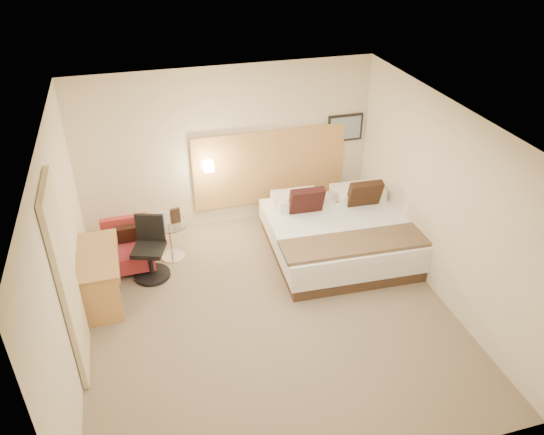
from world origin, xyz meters
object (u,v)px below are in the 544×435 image
object	(u,v)px
desk_chair	(150,253)
side_table	(171,238)
bed	(340,233)
lounge_chair	(129,249)
desk	(100,264)

from	to	relation	value
desk_chair	side_table	bearing A→B (deg)	48.47
bed	desk_chair	world-z (taller)	bed
desk_chair	bed	bearing A→B (deg)	-3.79
bed	lounge_chair	xyz separation A→B (m)	(-3.20, 0.51, -0.05)
bed	side_table	distance (m)	2.62
lounge_chair	bed	bearing A→B (deg)	-9.08
side_table	desk_chair	bearing A→B (deg)	-131.53
lounge_chair	side_table	bearing A→B (deg)	5.28
bed	desk_chair	xyz separation A→B (m)	(-2.89, 0.19, 0.04)
lounge_chair	desk	xyz separation A→B (m)	(-0.37, -0.69, 0.29)
desk	desk_chair	size ratio (longest dim) A/B	1.27
side_table	bed	bearing A→B (deg)	-12.59
side_table	desk	size ratio (longest dim) A/B	0.53
bed	desk_chair	bearing A→B (deg)	176.21
desk	desk_chair	bearing A→B (deg)	28.63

